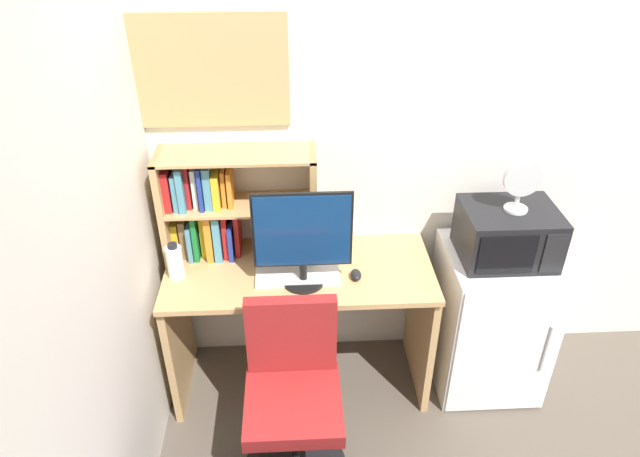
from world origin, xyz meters
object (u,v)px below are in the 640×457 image
object	(u,v)px
hutch_bookshelf	(217,205)
computer_mouse	(356,275)
water_bottle	(175,261)
desk_chair	(293,405)
wall_corkboard	(205,72)
monitor	(303,236)
mini_fridge	(490,319)
keyboard	(298,276)
desk_fan	(522,182)
microwave	(507,234)

from	to	relation	value
hutch_bookshelf	computer_mouse	distance (m)	0.75
water_bottle	desk_chair	xyz separation A→B (m)	(0.54, -0.49, -0.46)
desk_chair	wall_corkboard	bearing A→B (deg)	113.94
wall_corkboard	desk_chair	bearing A→B (deg)	-66.06
monitor	wall_corkboard	bearing A→B (deg)	137.76
monitor	water_bottle	world-z (taller)	monitor
monitor	mini_fridge	size ratio (longest dim) A/B	0.59
computer_mouse	water_bottle	xyz separation A→B (m)	(-0.86, 0.06, 0.07)
keyboard	desk_chair	xyz separation A→B (m)	(-0.04, -0.44, -0.38)
keyboard	hutch_bookshelf	bearing A→B (deg)	147.02
computer_mouse	wall_corkboard	world-z (taller)	wall_corkboard
mini_fridge	monitor	bearing A→B (deg)	-174.79
mini_fridge	desk_chair	xyz separation A→B (m)	(-1.05, -0.51, -0.01)
computer_mouse	water_bottle	bearing A→B (deg)	175.91
desk_fan	desk_chair	bearing A→B (deg)	-154.66
microwave	wall_corkboard	distance (m)	1.60
hutch_bookshelf	keyboard	xyz separation A→B (m)	(0.38, -0.25, -0.27)
hutch_bookshelf	mini_fridge	size ratio (longest dim) A/B	0.91
monitor	computer_mouse	size ratio (longest dim) A/B	5.78
desk_chair	water_bottle	bearing A→B (deg)	137.88
mini_fridge	desk_fan	bearing A→B (deg)	-10.80
water_bottle	desk_chair	size ratio (longest dim) A/B	0.21
monitor	desk_chair	world-z (taller)	monitor
desk_chair	keyboard	bearing A→B (deg)	85.28
water_bottle	desk_chair	bearing A→B (deg)	-42.12
microwave	mini_fridge	bearing A→B (deg)	-90.14
microwave	hutch_bookshelf	bearing A→B (deg)	172.61
desk_chair	computer_mouse	bearing A→B (deg)	53.84
mini_fridge	wall_corkboard	size ratio (longest dim) A/B	1.09
water_bottle	wall_corkboard	distance (m)	0.89
hutch_bookshelf	water_bottle	bearing A→B (deg)	-134.95
water_bottle	microwave	bearing A→B (deg)	0.66
keyboard	mini_fridge	size ratio (longest dim) A/B	0.49
desk_fan	desk_chair	xyz separation A→B (m)	(-1.06, -0.50, -0.83)
water_bottle	desk_fan	xyz separation A→B (m)	(1.61, 0.01, 0.37)
monitor	desk_chair	distance (m)	0.76
monitor	mini_fridge	xyz separation A→B (m)	(0.99, 0.09, -0.62)
mini_fridge	wall_corkboard	xyz separation A→B (m)	(-1.40, 0.29, 1.26)
computer_mouse	microwave	xyz separation A→B (m)	(0.74, 0.08, 0.16)
computer_mouse	desk_chair	distance (m)	0.66
desk_fan	desk_chair	distance (m)	1.44
mini_fridge	desk_chair	world-z (taller)	desk_chair
monitor	computer_mouse	xyz separation A→B (m)	(0.25, 0.01, -0.24)
water_bottle	mini_fridge	distance (m)	1.66
monitor	desk_fan	bearing A→B (deg)	4.97
computer_mouse	mini_fridge	xyz separation A→B (m)	(0.74, 0.08, -0.38)
water_bottle	microwave	world-z (taller)	microwave
hutch_bookshelf	wall_corkboard	xyz separation A→B (m)	(-0.01, 0.10, 0.62)
hutch_bookshelf	wall_corkboard	bearing A→B (deg)	94.06
monitor	water_bottle	size ratio (longest dim) A/B	2.58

